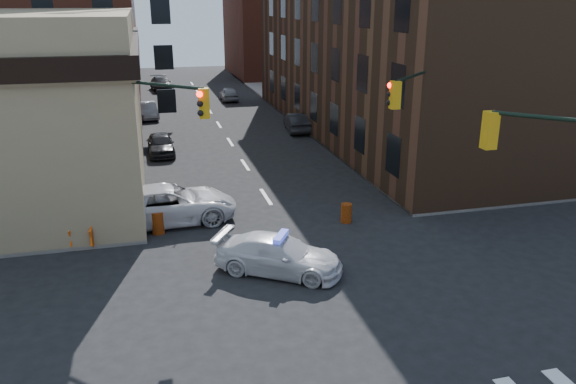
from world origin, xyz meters
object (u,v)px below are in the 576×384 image
barrel_road (346,213)px  parked_car_enear (297,122)px  pedestrian_a (81,204)px  barricade_nw_a (83,236)px  pedestrian_b (28,209)px  parked_car_wnear (161,144)px  police_car (279,255)px  parked_car_wfar (147,110)px  barrel_bank (158,223)px  pickup (168,204)px

barrel_road → parked_car_enear: bearing=81.7°
pedestrian_a → barricade_nw_a: bearing=-56.3°
pedestrian_a → barrel_road: (11.49, -2.21, -0.67)m
parked_car_enear → pedestrian_b: pedestrian_b is taller
parked_car_wnear → parked_car_enear: parked_car_enear is taller
police_car → pedestrian_b: pedestrian_b is taller
parked_car_wfar → barrel_bank: 25.53m
parked_car_wnear → parked_car_enear: 11.22m
barrel_bank → barrel_road: bearing=-5.5°
parked_car_wfar → pedestrian_b: 24.61m
police_car → barricade_nw_a: 8.22m
police_car → parked_car_wnear: bearing=42.6°
pickup → parked_car_wfar: size_ratio=1.51×
pickup → parked_car_wfar: pickup is taller
pickup → pedestrian_b: 5.91m
pickup → pedestrian_b: pedestrian_b is taller
parked_car_wfar → pedestrian_a: pedestrian_a is taller
barrel_road → parked_car_wfar: bearing=107.5°
police_car → parked_car_wfar: 30.65m
police_car → pedestrian_a: pedestrian_a is taller
parked_car_wfar → barrel_road: size_ratio=4.63×
parked_car_enear → pedestrian_b: (-16.37, -16.11, 0.37)m
police_car → pedestrian_b: 11.49m
pedestrian_b → barrel_road: bearing=-40.0°
parked_car_wfar → parked_car_wnear: bearing=-94.4°
police_car → pedestrian_b: size_ratio=2.55×
parked_car_wfar → pickup: bearing=-96.2°
pickup → pedestrian_b: bearing=83.4°
police_car → barrel_road: police_car is taller
pickup → barricade_nw_a: (-3.50, -2.05, -0.30)m
pedestrian_b → barricade_nw_a: (2.39, -2.35, -0.53)m
parked_car_wfar → pedestrian_a: size_ratio=2.13×
parked_car_wnear → barricade_nw_a: bearing=-105.4°
police_car → parked_car_wfar: (-4.20, 30.36, -0.02)m
police_car → parked_car_wfar: bearing=39.3°
pedestrian_a → barricade_nw_a: (0.19, -2.25, -0.55)m
barrel_road → barricade_nw_a: size_ratio=0.82×
parked_car_enear → pickup: bearing=63.2°
parked_car_wfar → barricade_nw_a: size_ratio=3.78×
parked_car_wnear → parked_car_enear: size_ratio=0.94×
parked_car_wnear → barrel_road: bearing=-62.5°
pedestrian_a → barrel_bank: (3.18, -1.41, -0.62)m
parked_car_wnear → pedestrian_a: pedestrian_a is taller
parked_car_wnear → pedestrian_b: 13.23m
parked_car_wnear → barricade_nw_a: parked_car_wnear is taller
parked_car_wnear → barricade_nw_a: (-3.64, -14.13, -0.14)m
pedestrian_b → barricade_nw_a: bearing=-75.0°
pedestrian_b → barricade_nw_a: size_ratio=1.72×
pickup → pedestrian_a: (-3.70, 0.20, 0.25)m
barrel_bank → parked_car_wnear: bearing=87.2°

